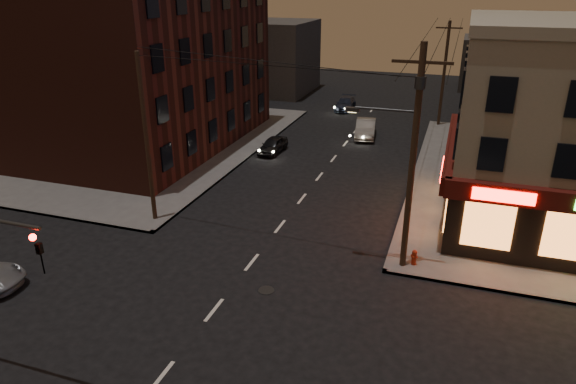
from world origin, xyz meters
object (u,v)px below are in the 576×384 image
at_px(sedan_near, 273,145).
at_px(sedan_mid, 366,128).
at_px(sedan_far, 345,104).
at_px(fire_hydrant, 414,257).

relative_size(sedan_near, sedan_mid, 0.77).
distance_m(sedan_mid, sedan_far, 9.82).
distance_m(sedan_far, fire_hydrant, 31.05).
xyz_separation_m(sedan_mid, sedan_far, (-3.79, 9.05, -0.13)).
relative_size(sedan_near, sedan_far, 0.83).
xyz_separation_m(sedan_near, fire_hydrant, (12.06, -13.89, -0.04)).
bearing_deg(sedan_far, fire_hydrant, -73.98).
xyz_separation_m(sedan_near, sedan_far, (2.15, 15.53, 0.02)).
xyz_separation_m(sedan_far, fire_hydrant, (9.91, -29.42, -0.05)).
distance_m(sedan_mid, fire_hydrant, 21.27).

